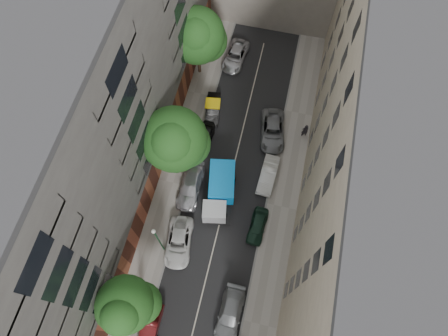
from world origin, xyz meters
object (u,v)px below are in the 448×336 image
(car_left_3, at_px, (190,186))
(car_right_1, at_px, (230,314))
(tree_near, at_px, (126,307))
(car_left_4, at_px, (205,138))
(car_left_6, at_px, (235,56))
(lamp_post, at_px, (158,239))
(tree_mid, at_px, (175,142))
(pedestrian, at_px, (305,130))
(car_left_5, at_px, (213,109))
(car_right_2, at_px, (258,226))
(car_right_3, at_px, (268,175))
(tree_far, at_px, (197,38))
(car_left_2, at_px, (179,242))
(car_right_4, at_px, (273,131))
(tarp_truck, at_px, (220,191))
(car_left_1, at_px, (150,327))

(car_left_3, height_order, car_right_1, car_left_3)
(tree_near, bearing_deg, car_left_4, 86.22)
(car_left_6, distance_m, lamp_post, 23.53)
(car_left_3, bearing_deg, car_left_6, 86.23)
(tree_mid, height_order, pedestrian, tree_mid)
(car_left_5, relative_size, car_right_2, 1.08)
(car_right_3, height_order, tree_far, tree_far)
(car_right_2, bearing_deg, car_left_6, 111.70)
(tree_far, bearing_deg, car_right_1, -69.76)
(car_left_3, bearing_deg, tree_mid, 128.92)
(car_right_1, bearing_deg, tree_mid, 123.72)
(car_left_2, distance_m, car_left_6, 22.40)
(car_left_2, distance_m, car_left_5, 14.85)
(car_left_5, height_order, car_right_4, car_right_4)
(car_left_2, height_order, car_left_6, car_left_2)
(tarp_truck, relative_size, car_right_4, 1.17)
(car_right_2, distance_m, lamp_post, 9.63)
(tree_far, bearing_deg, car_left_5, -60.83)
(tarp_truck, relative_size, car_left_6, 1.27)
(car_left_1, distance_m, car_left_6, 30.01)
(tree_near, xyz_separation_m, tree_mid, (-0.18, 13.90, 0.46))
(tarp_truck, xyz_separation_m, car_left_3, (-3.00, 0.10, -0.75))
(car_right_2, bearing_deg, car_left_3, 164.83)
(car_left_3, relative_size, lamp_post, 0.81)
(car_left_3, height_order, tree_far, tree_far)
(car_left_5, bearing_deg, tree_far, 110.23)
(car_left_3, bearing_deg, tree_near, -96.55)
(tarp_truck, bearing_deg, car_left_3, 167.51)
(car_left_6, xyz_separation_m, tree_mid, (-2.16, -15.18, 5.83))
(car_left_5, height_order, pedestrian, pedestrian)
(tarp_truck, xyz_separation_m, tree_mid, (-4.36, 1.72, 5.02))
(car_left_2, height_order, car_right_2, car_left_2)
(car_left_1, relative_size, car_right_4, 0.76)
(car_left_1, relative_size, car_right_1, 0.83)
(car_right_1, bearing_deg, tree_near, -166.22)
(tree_near, xyz_separation_m, pedestrian, (11.18, 20.87, -4.92))
(car_left_1, xyz_separation_m, car_left_2, (0.39, 7.60, 0.03))
(car_left_4, xyz_separation_m, car_right_3, (7.20, -2.64, 0.05))
(car_right_2, distance_m, car_right_3, 5.36)
(car_left_1, bearing_deg, car_right_1, 21.26)
(pedestrian, bearing_deg, car_right_2, 56.24)
(car_right_2, height_order, lamp_post, lamp_post)
(car_left_3, distance_m, car_right_3, 7.78)
(tree_mid, bearing_deg, car_right_1, -57.59)
(tree_near, height_order, tree_mid, tree_mid)
(lamp_post, distance_m, pedestrian, 18.76)
(car_left_5, bearing_deg, car_left_2, -97.44)
(car_left_4, height_order, car_left_6, car_left_6)
(car_right_1, distance_m, tree_near, 9.43)
(car_right_1, bearing_deg, car_left_5, 109.19)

